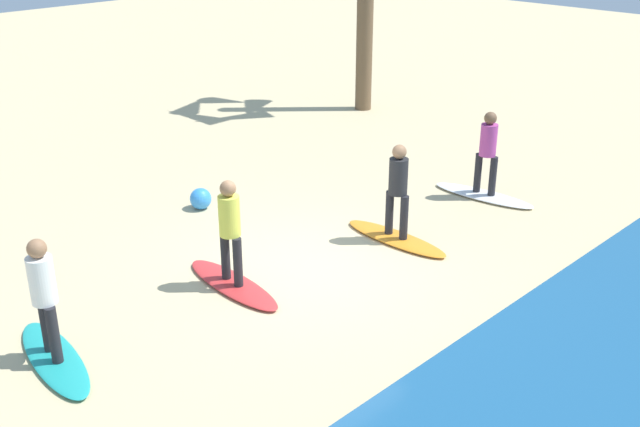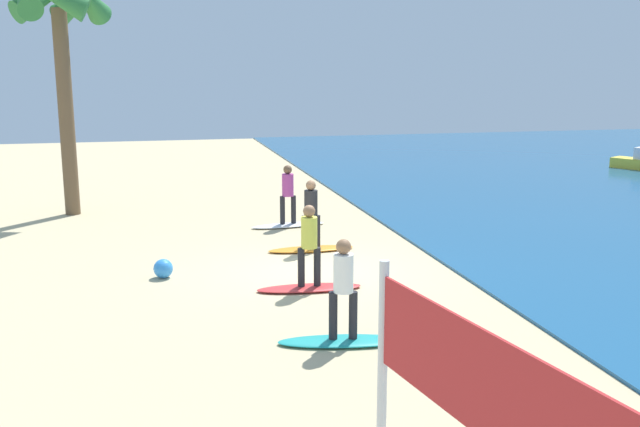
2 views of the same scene
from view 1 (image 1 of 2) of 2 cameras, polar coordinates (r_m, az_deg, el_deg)
The scene contains 10 objects.
ground_plane at distance 12.16m, azimuth -0.95°, elevation -4.09°, with size 60.00×60.00×0.00m, color #CCB789.
surfboard_white at distance 15.22m, azimuth 12.19°, elevation 1.35°, with size 2.10×0.56×0.09m, color white.
surfer_white at distance 14.88m, azimuth 12.51°, elevation 4.89°, with size 0.32×0.46×1.64m.
surfboard_orange at distance 13.11m, azimuth 5.71°, elevation -1.86°, with size 2.10×0.56×0.09m, color orange.
surfer_orange at distance 12.73m, azimuth 5.89°, elevation 2.19°, with size 0.32×0.46×1.64m.
surfboard_red at distance 11.65m, azimuth -6.58°, elevation -5.30°, with size 2.10×0.56×0.09m, color red.
surfer_red at distance 11.21m, azimuth -6.80°, elevation -0.85°, with size 0.32×0.46×1.64m.
surfboard_teal at distance 10.45m, azimuth -19.33°, elevation -10.25°, with size 2.10×0.56×0.09m, color teal.
surfer_teal at distance 9.96m, azimuth -20.08°, elevation -5.46°, with size 0.32×0.45×1.64m.
beach_ball at distance 14.46m, azimuth -8.97°, elevation 1.11°, with size 0.41×0.41×0.41m, color #338CE5.
Camera 1 is at (7.56, 7.72, 5.58)m, focal length 42.54 mm.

